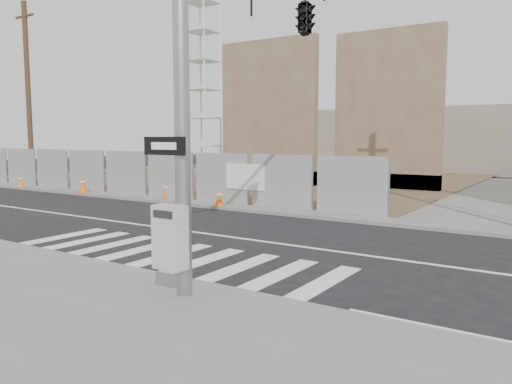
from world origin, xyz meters
The scene contains 12 objects.
ground centered at (0.00, 0.00, 0.00)m, with size 100.00×100.00×0.00m, color black.
sidewalk_far centered at (0.00, 14.00, 0.06)m, with size 50.00×20.00×0.12m, color slate.
signal_pole centered at (2.49, -2.05, 4.78)m, with size 0.96×5.87×7.00m.
chain_link_fence centered at (-10.00, 5.00, 1.12)m, with size 24.60×0.04×2.00m, color gray.
concrete_wall_left centered at (-7.00, 13.08, 3.38)m, with size 6.00×1.30×8.00m.
concrete_wall_right centered at (-0.50, 14.08, 3.38)m, with size 5.50×1.30×8.00m.
crane_tower centered at (-15.00, 17.00, 9.02)m, with size 2.60×2.60×18.15m.
utility_pole_left centered at (-18.00, 5.50, 5.20)m, with size 1.60×0.28×10.00m.
traffic_cone_a centered at (-17.05, 4.22, 0.44)m, with size 0.37×0.37×0.67m.
traffic_cone_b centered at (-11.90, 4.22, 0.51)m, with size 0.48×0.48×0.80m.
traffic_cone_c centered at (-7.29, 5.04, 0.46)m, with size 0.45×0.45×0.69m.
traffic_cone_d centered at (-3.72, 4.22, 0.45)m, with size 0.46×0.46×0.68m.
Camera 1 is at (8.01, -10.97, 2.77)m, focal length 35.00 mm.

